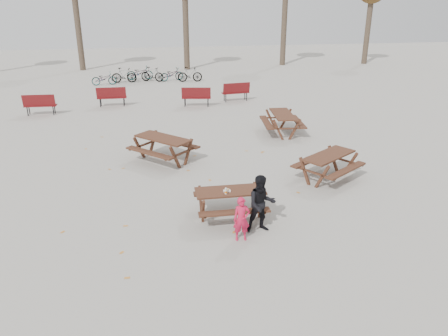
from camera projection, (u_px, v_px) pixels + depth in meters
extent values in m
plane|color=gray|center=(230.00, 217.00, 11.54)|extent=(80.00, 80.00, 0.00)
cube|color=#371D14|center=(230.00, 191.00, 11.26)|extent=(1.80, 0.70, 0.05)
cube|color=#371D14|center=(235.00, 212.00, 10.82)|extent=(1.80, 0.25, 0.05)
cube|color=#371D14|center=(226.00, 192.00, 11.92)|extent=(1.80, 0.25, 0.05)
cylinder|color=#371D14|center=(203.00, 212.00, 11.01)|extent=(0.08, 0.08, 0.73)
cylinder|color=#371D14|center=(200.00, 202.00, 11.56)|extent=(0.08, 0.08, 0.73)
cylinder|color=#371D14|center=(261.00, 208.00, 11.24)|extent=(0.08, 0.08, 0.73)
cylinder|color=#371D14|center=(256.00, 198.00, 11.79)|extent=(0.08, 0.08, 0.73)
cube|color=white|center=(227.00, 191.00, 11.17)|extent=(0.18, 0.11, 0.03)
ellipsoid|color=tan|center=(227.00, 189.00, 11.16)|extent=(0.14, 0.06, 0.05)
cylinder|color=silver|center=(226.00, 191.00, 11.01)|extent=(0.06, 0.06, 0.15)
cylinder|color=orange|center=(226.00, 192.00, 11.02)|extent=(0.07, 0.07, 0.05)
cylinder|color=white|center=(226.00, 188.00, 10.98)|extent=(0.03, 0.03, 0.02)
imported|color=#CA193F|center=(242.00, 219.00, 10.28)|extent=(0.41, 0.27, 1.10)
imported|color=black|center=(261.00, 204.00, 10.60)|extent=(0.73, 0.57, 1.47)
imported|color=black|center=(104.00, 79.00, 28.09)|extent=(1.61, 0.72, 0.82)
imported|color=black|center=(124.00, 75.00, 28.80)|extent=(1.65, 0.57, 0.98)
imported|color=black|center=(140.00, 73.00, 29.81)|extent=(1.79, 0.69, 0.93)
imported|color=black|center=(152.00, 74.00, 29.18)|extent=(1.65, 1.06, 0.96)
imported|color=black|center=(172.00, 74.00, 29.46)|extent=(1.75, 1.14, 0.87)
imported|color=black|center=(190.00, 74.00, 29.09)|extent=(1.64, 0.52, 0.98)
cylinder|color=#382B21|center=(78.00, 27.00, 32.65)|extent=(0.44, 0.44, 6.30)
cylinder|color=#382B21|center=(186.00, 29.00, 33.02)|extent=(0.44, 0.44, 5.95)
cylinder|color=#382B21|center=(284.00, 23.00, 35.03)|extent=(0.44, 0.44, 6.65)
cylinder|color=#382B21|center=(367.00, 31.00, 35.90)|extent=(0.44, 0.44, 5.25)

